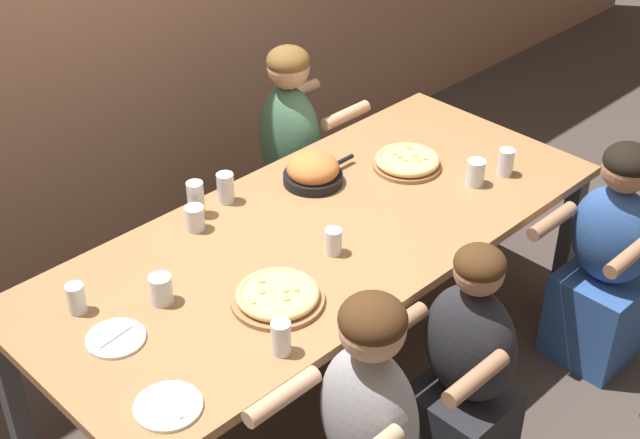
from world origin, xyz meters
TOP-DOWN VIEW (x-y plane):
  - ground_plane at (0.00, 0.00)m, footprint 18.00×18.00m
  - dining_table at (0.00, 0.00)m, footprint 2.42×1.03m
  - pizza_board_main at (0.61, 0.08)m, footprint 0.30×0.30m
  - pizza_board_second at (-0.41, -0.21)m, footprint 0.33×0.33m
  - skillet_bowl at (0.23, 0.27)m, footprint 0.37×0.25m
  - empty_plate_a at (-0.93, 0.02)m, footprint 0.20×0.20m
  - empty_plate_b at (-0.99, -0.35)m, footprint 0.21×0.21m
  - drinking_glass_a at (-0.07, -0.14)m, footprint 0.06×0.06m
  - drinking_glass_b at (0.86, -0.25)m, footprint 0.07×0.07m
  - drinking_glass_c at (-0.13, 0.42)m, footprint 0.07×0.07m
  - drinking_glass_d at (-0.58, -0.41)m, footprint 0.07×0.07m
  - drinking_glass_e at (-0.70, 0.07)m, footprint 0.08×0.08m
  - drinking_glass_f at (0.70, -0.21)m, footprint 0.08×0.08m
  - drinking_glass_g at (-0.93, 0.23)m, footprint 0.06×0.06m
  - drinking_glass_h at (-0.27, 0.42)m, footprint 0.07×0.07m
  - drinking_glass_i at (-0.34, 0.35)m, footprint 0.08×0.08m
  - diner_far_midright at (0.53, 0.74)m, footprint 0.51×0.40m
  - diner_near_right at (0.97, -0.74)m, footprint 0.51×0.40m
  - diner_near_center at (0.01, -0.74)m, footprint 0.51×0.40m

SIDE VIEW (x-z plane):
  - ground_plane at x=0.00m, z-range 0.00..0.00m
  - diner_near_center at x=0.01m, z-range -0.05..1.02m
  - diner_near_right at x=0.97m, z-range -0.04..1.04m
  - diner_far_midright at x=0.53m, z-range -0.05..1.13m
  - dining_table at x=0.00m, z-range 0.32..1.11m
  - empty_plate_b at x=-0.99m, z-range 0.79..0.80m
  - empty_plate_a at x=-0.93m, z-range 0.79..0.80m
  - pizza_board_second at x=-0.41m, z-range 0.79..0.84m
  - pizza_board_main at x=0.61m, z-range 0.79..0.84m
  - drinking_glass_i at x=-0.34m, z-range 0.78..0.88m
  - drinking_glass_a at x=-0.07m, z-range 0.78..0.88m
  - drinking_glass_e at x=-0.70m, z-range 0.78..0.89m
  - drinking_glass_g at x=-0.93m, z-range 0.78..0.89m
  - drinking_glass_f at x=0.70m, z-range 0.78..0.90m
  - drinking_glass_b at x=0.86m, z-range 0.78..0.90m
  - skillet_bowl at x=0.23m, z-range 0.78..0.91m
  - drinking_glass_d at x=-0.58m, z-range 0.78..0.90m
  - drinking_glass_c at x=-0.13m, z-range 0.78..0.91m
  - drinking_glass_h at x=-0.27m, z-range 0.78..0.93m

